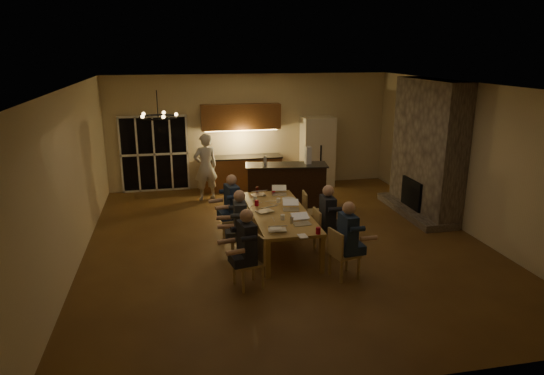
{
  "coord_description": "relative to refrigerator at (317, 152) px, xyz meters",
  "views": [
    {
      "loc": [
        -2.16,
        -9.06,
        3.86
      ],
      "look_at": [
        -0.23,
        0.3,
        1.12
      ],
      "focal_mm": 32.0,
      "sensor_mm": 36.0,
      "label": 1
    }
  ],
  "objects": [
    {
      "name": "mug_mid",
      "position": [
        -1.98,
        -3.75,
        -0.2
      ],
      "size": [
        0.08,
        0.08,
        0.1
      ],
      "primitive_type": "cylinder",
      "color": "white",
      "rests_on": "dining_table"
    },
    {
      "name": "right_wall",
      "position": [
        2.12,
        -4.15,
        0.6
      ],
      "size": [
        0.04,
        9.0,
        3.2
      ],
      "primitive_type": "cube",
      "color": "#CDB791",
      "rests_on": "ground"
    },
    {
      "name": "chandelier",
      "position": [
        -4.3,
        -4.8,
        1.75
      ],
      "size": [
        0.63,
        0.63,
        0.03
      ],
      "primitive_type": "torus",
      "color": "black",
      "rests_on": "ceiling"
    },
    {
      "name": "laptop_c",
      "position": [
        -2.37,
        -4.26,
        -0.14
      ],
      "size": [
        0.4,
        0.38,
        0.23
      ],
      "primitive_type": null,
      "rotation": [
        0.0,
        0.0,
        3.52
      ],
      "color": "silver",
      "rests_on": "dining_table"
    },
    {
      "name": "person_left_near",
      "position": [
        -2.98,
        -5.9,
        -0.31
      ],
      "size": [
        0.7,
        0.7,
        1.38
      ],
      "primitive_type": null,
      "rotation": [
        0.0,
        0.0,
        -1.38
      ],
      "color": "#202229",
      "rests_on": "ground"
    },
    {
      "name": "chair_left_far",
      "position": [
        -2.95,
        -3.7,
        -0.55
      ],
      "size": [
        0.47,
        0.47,
        0.89
      ],
      "primitive_type": null,
      "rotation": [
        0.0,
        0.0,
        -1.64
      ],
      "color": "tan",
      "rests_on": "ground"
    },
    {
      "name": "laptop_d",
      "position": [
        -1.83,
        -4.25,
        -0.14
      ],
      "size": [
        0.37,
        0.33,
        0.23
      ],
      "primitive_type": null,
      "rotation": [
        0.0,
        0.0,
        -0.18
      ],
      "color": "silver",
      "rests_on": "dining_table"
    },
    {
      "name": "left_wall",
      "position": [
        -5.92,
        -4.15,
        0.6
      ],
      "size": [
        0.04,
        9.0,
        3.2
      ],
      "primitive_type": "cube",
      "color": "#CDB791",
      "rests_on": "ground"
    },
    {
      "name": "notepad",
      "position": [
        -1.97,
        -5.69,
        -0.24
      ],
      "size": [
        0.16,
        0.22,
        0.01
      ],
      "primitive_type": "cube",
      "rotation": [
        0.0,
        0.0,
        0.05
      ],
      "color": "white",
      "rests_on": "dining_table"
    },
    {
      "name": "plate_left",
      "position": [
        -2.35,
        -5.25,
        -0.24
      ],
      "size": [
        0.24,
        0.24,
        0.02
      ],
      "primitive_type": "cylinder",
      "color": "white",
      "rests_on": "dining_table"
    },
    {
      "name": "dining_table",
      "position": [
        -2.08,
        -4.28,
        -0.62
      ],
      "size": [
        1.1,
        2.82,
        0.75
      ],
      "primitive_type": "cube",
      "color": "olive",
      "rests_on": "ground"
    },
    {
      "name": "chair_right_near",
      "position": [
        -1.26,
        -5.86,
        -0.55
      ],
      "size": [
        0.54,
        0.54,
        0.89
      ],
      "primitive_type": null,
      "rotation": [
        0.0,
        0.0,
        1.83
      ],
      "color": "tan",
      "rests_on": "ground"
    },
    {
      "name": "laptop_b",
      "position": [
        -1.83,
        -5.1,
        -0.14
      ],
      "size": [
        0.33,
        0.3,
        0.23
      ],
      "primitive_type": null,
      "rotation": [
        0.0,
        0.0,
        0.06
      ],
      "color": "silver",
      "rests_on": "dining_table"
    },
    {
      "name": "bar_blender",
      "position": [
        -0.78,
        -1.77,
        0.3
      ],
      "size": [
        0.15,
        0.15,
        0.43
      ],
      "primitive_type": "cube",
      "rotation": [
        0.0,
        0.0,
        0.08
      ],
      "color": "silver",
      "rests_on": "bar_island"
    },
    {
      "name": "chair_left_near",
      "position": [
        -2.96,
        -5.87,
        -0.55
      ],
      "size": [
        0.55,
        0.55,
        0.89
      ],
      "primitive_type": null,
      "rotation": [
        0.0,
        0.0,
        -1.27
      ],
      "color": "tan",
      "rests_on": "ground"
    },
    {
      "name": "fireplace",
      "position": [
        1.8,
        -2.95,
        0.6
      ],
      "size": [
        0.58,
        2.5,
        3.2
      ],
      "primitive_type": "cube",
      "color": "#766B5D",
      "rests_on": "ground"
    },
    {
      "name": "redcup_mid",
      "position": [
        -2.46,
        -3.86,
        -0.19
      ],
      "size": [
        0.08,
        0.08,
        0.12
      ],
      "primitive_type": "cylinder",
      "color": "#B50C1F",
      "rests_on": "dining_table"
    },
    {
      "name": "mug_back",
      "position": [
        -2.43,
        -3.52,
        -0.2
      ],
      "size": [
        0.08,
        0.08,
        0.1
      ],
      "primitive_type": "cylinder",
      "color": "white",
      "rests_on": "dining_table"
    },
    {
      "name": "floor",
      "position": [
        -1.9,
        -4.15,
        -1.0
      ],
      "size": [
        9.0,
        9.0,
        0.0
      ],
      "primitive_type": "plane",
      "color": "brown",
      "rests_on": "ground"
    },
    {
      "name": "kitchenette",
      "position": [
        -2.2,
        0.05,
        0.2
      ],
      "size": [
        2.24,
        0.68,
        2.4
      ],
      "primitive_type": null,
      "color": "brown",
      "rests_on": "ground"
    },
    {
      "name": "redcup_far",
      "position": [
        -1.91,
        -2.95,
        -0.19
      ],
      "size": [
        0.08,
        0.08,
        0.12
      ],
      "primitive_type": "cylinder",
      "color": "#B50C1F",
      "rests_on": "dining_table"
    },
    {
      "name": "ceiling",
      "position": [
        -1.9,
        -4.15,
        2.22
      ],
      "size": [
        8.0,
        9.0,
        0.04
      ],
      "primitive_type": "cube",
      "color": "white",
      "rests_on": "back_wall"
    },
    {
      "name": "person_right_near",
      "position": [
        -1.22,
        -5.85,
        -0.31
      ],
      "size": [
        0.64,
        0.64,
        1.38
      ],
      "primitive_type": null,
      "rotation": [
        0.0,
        0.0,
        1.64
      ],
      "color": "#1E2A4B",
      "rests_on": "ground"
    },
    {
      "name": "chair_right_mid",
      "position": [
        -1.24,
        -4.78,
        -0.55
      ],
      "size": [
        0.45,
        0.45,
        0.89
      ],
      "primitive_type": null,
      "rotation": [
        0.0,
        0.0,
        1.59
      ],
      "color": "tan",
      "rests_on": "ground"
    },
    {
      "name": "plate_near",
      "position": [
        -1.73,
        -4.78,
        -0.24
      ],
      "size": [
        0.28,
        0.28,
        0.02
      ],
      "primitive_type": "cylinder",
      "color": "white",
      "rests_on": "dining_table"
    },
    {
      "name": "chair_right_far",
      "position": [
        -1.16,
        -3.61,
        -0.55
      ],
      "size": [
        0.47,
        0.47,
        0.89
      ],
      "primitive_type": null,
      "rotation": [
        0.0,
        0.0,
        1.49
      ],
      "color": "tan",
      "rests_on": "ground"
    },
    {
      "name": "chair_left_mid",
      "position": [
        -2.9,
        -4.75,
        -0.55
      ],
      "size": [
        0.51,
        0.51,
        0.89
      ],
      "primitive_type": null,
      "rotation": [
        0.0,
        0.0,
        -1.74
      ],
      "color": "tan",
      "rests_on": "ground"
    },
    {
      "name": "french_doors",
      "position": [
        -4.6,
        0.32,
        0.05
      ],
      "size": [
        1.86,
        0.08,
        2.1
      ],
      "primitive_type": "cube",
      "color": "black",
      "rests_on": "ground"
    },
    {
      "name": "standing_person",
      "position": [
        -3.28,
        -0.75,
        -0.12
      ],
      "size": [
        0.73,
        0.57,
        1.76
      ],
      "primitive_type": "imported",
      "rotation": [
        0.0,
        0.0,
        3.41
      ],
      "color": "silver",
      "rests_on": "ground"
    },
    {
      "name": "plate_far",
      "position": [
        -1.71,
        -3.56,
        -0.24
      ],
      "size": [
        0.28,
        0.28,
        0.02
      ],
      "primitive_type": "cylinder",
      "color": "white",
      "rests_on": "dining_table"
    },
    {
      "name": "can_cola",
      "position": [
        -2.28,
        -2.89,
        -0.19
      ],
      "size": [
        0.07,
        0.07,
        0.12
      ],
      "primitive_type": "cylinder",
      "color": "#3F0F0C",
      "rests_on": "dining_table"
    },
    {
      "name": "person_right_mid",
      "position": [
        -1.24,
        -4.8,
        -0.31
      ],
      "size": [
        0.61,
        0.61,
        1.38
      ],
      "primitive_type": null,
      "rotation": [
        0.0,
        0.0,
        1.56
      ],
      "color": "#202229",
      "rests_on": "ground"
    },
    {
      "name": "laptop_e",
      "position": [
        -2.3,
        -3.11,
        -0.14
      ],
      "size": [
        0.34,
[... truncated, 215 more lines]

